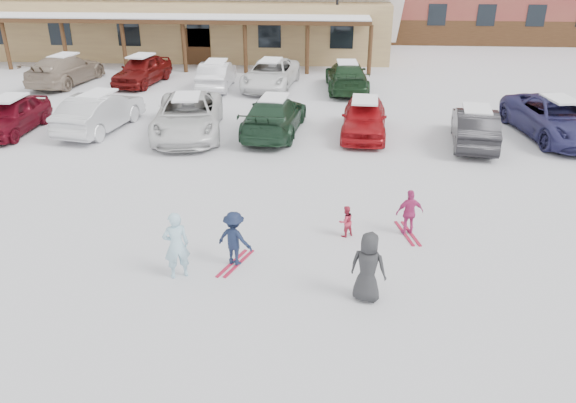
# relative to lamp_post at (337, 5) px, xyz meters

# --- Properties ---
(ground) EXTENTS (160.00, 160.00, 0.00)m
(ground) POSITION_rel_lamp_post_xyz_m (-1.66, -23.38, -3.58)
(ground) COLOR silver
(ground) RESTS_ON ground
(lamp_post) EXTENTS (0.50, 0.25, 6.36)m
(lamp_post) POSITION_rel_lamp_post_xyz_m (0.00, 0.00, 0.00)
(lamp_post) COLOR black
(lamp_post) RESTS_ON ground
(adult_skier) EXTENTS (0.72, 0.62, 1.66)m
(adult_skier) POSITION_rel_lamp_post_xyz_m (-3.78, -24.56, -2.75)
(adult_skier) COLOR #A4D4E7
(adult_skier) RESTS_ON ground
(toddler_red) EXTENTS (0.54, 0.51, 0.87)m
(toddler_red) POSITION_rel_lamp_post_xyz_m (0.16, -22.30, -3.15)
(toddler_red) COLOR #C12B45
(toddler_red) RESTS_ON ground
(child_navy) EXTENTS (1.03, 0.81, 1.39)m
(child_navy) POSITION_rel_lamp_post_xyz_m (-2.54, -23.92, -2.89)
(child_navy) COLOR #141E38
(child_navy) RESTS_ON ground
(skis_child_navy) EXTENTS (0.70, 1.38, 0.03)m
(skis_child_navy) POSITION_rel_lamp_post_xyz_m (-2.54, -23.92, -3.57)
(skis_child_navy) COLOR #A31734
(skis_child_navy) RESTS_ON ground
(child_magenta) EXTENTS (0.80, 0.48, 1.28)m
(child_magenta) POSITION_rel_lamp_post_xyz_m (1.84, -22.07, -2.94)
(child_magenta) COLOR #BE3073
(child_magenta) RESTS_ON ground
(skis_child_magenta) EXTENTS (0.51, 1.41, 0.03)m
(skis_child_magenta) POSITION_rel_lamp_post_xyz_m (1.84, -22.07, -3.57)
(skis_child_magenta) COLOR #A31734
(skis_child_magenta) RESTS_ON ground
(bystander_dark) EXTENTS (0.92, 0.75, 1.63)m
(bystander_dark) POSITION_rel_lamp_post_xyz_m (0.56, -25.17, -2.77)
(bystander_dark) COLOR #292A2C
(bystander_dark) RESTS_ON ground
(parked_car_0) EXTENTS (1.73, 4.24, 1.44)m
(parked_car_0) POSITION_rel_lamp_post_xyz_m (-13.17, -14.38, -2.86)
(parked_car_0) COLOR #5C0916
(parked_car_0) RESTS_ON ground
(parked_car_1) EXTENTS (2.43, 4.91, 1.55)m
(parked_car_1) POSITION_rel_lamp_post_xyz_m (-9.71, -13.82, -2.81)
(parked_car_1) COLOR #BCBDC0
(parked_car_1) RESTS_ON ground
(parked_car_2) EXTENTS (3.38, 5.94, 1.56)m
(parked_car_2) POSITION_rel_lamp_post_xyz_m (-5.97, -14.12, -2.80)
(parked_car_2) COLOR white
(parked_car_2) RESTS_ON ground
(parked_car_3) EXTENTS (2.59, 5.27, 1.48)m
(parked_car_3) POSITION_rel_lamp_post_xyz_m (-2.54, -13.74, -2.84)
(parked_car_3) COLOR #1C3825
(parked_car_3) RESTS_ON ground
(parked_car_4) EXTENTS (2.05, 4.45, 1.48)m
(parked_car_4) POSITION_rel_lamp_post_xyz_m (1.06, -13.77, -2.84)
(parked_car_4) COLOR #A81117
(parked_car_4) RESTS_ON ground
(parked_car_5) EXTENTS (2.13, 4.50, 1.42)m
(parked_car_5) POSITION_rel_lamp_post_xyz_m (5.21, -14.57, -2.87)
(parked_car_5) COLOR black
(parked_car_5) RESTS_ON ground
(parked_car_6) EXTENTS (3.36, 5.95, 1.57)m
(parked_car_6) POSITION_rel_lamp_post_xyz_m (8.65, -13.46, -2.80)
(parked_car_6) COLOR navy
(parked_car_6) RESTS_ON ground
(parked_car_7) EXTENTS (2.91, 5.63, 1.56)m
(parked_car_7) POSITION_rel_lamp_post_xyz_m (-14.60, -6.03, -2.80)
(parked_car_7) COLOR gray
(parked_car_7) RESTS_ON ground
(parked_car_8) EXTENTS (2.54, 4.74, 1.53)m
(parked_car_8) POSITION_rel_lamp_post_xyz_m (-10.47, -5.73, -2.82)
(parked_car_8) COLOR #5D0D0C
(parked_car_8) RESTS_ON ground
(parked_car_9) EXTENTS (1.58, 4.34, 1.42)m
(parked_car_9) POSITION_rel_lamp_post_xyz_m (-6.27, -6.44, -2.87)
(parked_car_9) COLOR silver
(parked_car_9) RESTS_ON ground
(parked_car_10) EXTENTS (3.00, 5.48, 1.45)m
(parked_car_10) POSITION_rel_lamp_post_xyz_m (-3.45, -6.08, -2.85)
(parked_car_10) COLOR white
(parked_car_10) RESTS_ON ground
(parked_car_11) EXTENTS (2.33, 5.15, 1.46)m
(parked_car_11) POSITION_rel_lamp_post_xyz_m (0.55, -6.39, -2.85)
(parked_car_11) COLOR #1A371E
(parked_car_11) RESTS_ON ground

